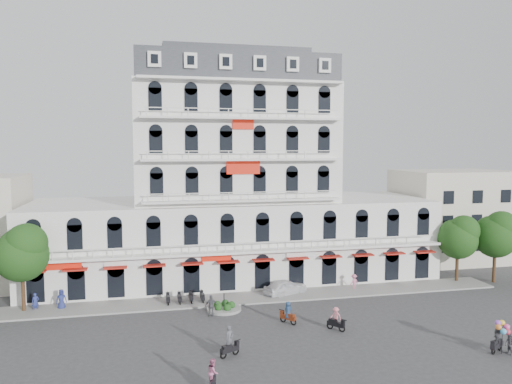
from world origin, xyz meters
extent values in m
plane|color=#38383A|center=(0.00, 0.00, 0.00)|extent=(120.00, 120.00, 0.00)
cube|color=gray|center=(0.00, 9.00, 0.08)|extent=(53.00, 4.00, 0.16)
cube|color=silver|center=(0.00, 18.00, 4.50)|extent=(45.00, 14.00, 9.00)
cube|color=silver|center=(0.00, 18.00, 15.50)|extent=(22.00, 12.00, 13.00)
cube|color=#2D3035|center=(0.00, 18.00, 23.50)|extent=(21.56, 11.76, 3.00)
cube|color=#2D3035|center=(0.00, 18.00, 25.40)|extent=(15.84, 8.64, 0.80)
cube|color=#AE1F15|center=(0.00, 10.50, 3.50)|extent=(40.50, 1.00, 0.15)
cube|color=red|center=(0.00, 11.88, 13.00)|extent=(3.50, 0.10, 1.40)
cube|color=beige|center=(30.00, 20.00, 6.00)|extent=(14.00, 10.00, 12.00)
cylinder|color=gray|center=(-3.00, 6.00, 0.12)|extent=(3.20, 3.20, 0.24)
cylinder|color=black|center=(-3.00, 6.00, 0.90)|extent=(0.08, 0.08, 1.40)
sphere|color=#1F4517|center=(-2.30, 6.00, 0.45)|extent=(0.70, 0.70, 0.70)
sphere|color=#1F4517|center=(-2.78, 6.66, 0.45)|extent=(0.70, 0.70, 0.70)
sphere|color=#1F4517|center=(-3.56, 6.42, 0.45)|extent=(0.70, 0.70, 0.70)
sphere|color=#1F4517|center=(-3.57, 5.60, 0.45)|extent=(0.70, 0.70, 0.70)
sphere|color=#1F4517|center=(-2.80, 5.33, 0.45)|extent=(0.70, 0.70, 0.70)
cylinder|color=#382314|center=(-21.00, 9.50, 1.87)|extent=(0.36, 0.36, 3.74)
sphere|color=#1A3D13|center=(-21.00, 9.50, 5.27)|extent=(4.76, 4.76, 4.76)
sphere|color=#1A3D13|center=(-20.50, 9.20, 6.38)|extent=(3.74, 3.74, 3.74)
sphere|color=#1A3D13|center=(-21.40, 9.80, 5.95)|extent=(3.40, 3.40, 3.40)
cylinder|color=#382314|center=(24.00, 10.00, 1.72)|extent=(0.36, 0.36, 3.43)
sphere|color=#1A3D13|center=(24.00, 10.00, 4.84)|extent=(4.37, 4.37, 4.37)
sphere|color=#1A3D13|center=(24.50, 9.70, 5.85)|extent=(3.43, 3.43, 3.43)
sphere|color=#1A3D13|center=(23.60, 10.30, 5.46)|extent=(3.12, 3.12, 3.12)
cylinder|color=#382314|center=(28.00, 9.00, 1.83)|extent=(0.36, 0.36, 3.65)
sphere|color=#1A3D13|center=(28.00, 9.00, 5.15)|extent=(4.65, 4.65, 4.65)
sphere|color=#1A3D13|center=(28.50, 8.70, 6.23)|extent=(3.65, 3.65, 3.65)
sphere|color=#1A3D13|center=(27.60, 9.30, 5.81)|extent=(3.32, 3.32, 3.32)
imported|color=white|center=(3.92, 9.50, 0.80)|extent=(5.08, 3.53, 1.61)
cube|color=black|center=(-4.20, -4.26, 0.55)|extent=(1.50, 0.99, 0.35)
torus|color=black|center=(-3.71, -4.01, 0.28)|extent=(0.59, 0.38, 0.60)
torus|color=black|center=(-4.69, -4.51, 0.28)|extent=(0.59, 0.38, 0.60)
imported|color=#525359|center=(-4.20, -4.26, 1.37)|extent=(0.80, 0.70, 1.85)
cube|color=black|center=(-6.06, -9.19, 0.55)|extent=(0.55, 1.53, 0.35)
torus|color=black|center=(-5.99, -8.65, 0.28)|extent=(0.20, 0.61, 0.60)
imported|color=#C1668E|center=(-6.06, -9.19, 1.30)|extent=(0.74, 0.90, 1.69)
cube|color=maroon|center=(1.82, 1.34, 0.55)|extent=(1.19, 1.41, 0.35)
torus|color=black|center=(1.48, 1.78, 0.28)|extent=(0.46, 0.55, 0.60)
torus|color=black|center=(2.15, 0.91, 0.28)|extent=(0.46, 0.55, 0.60)
imported|color=navy|center=(1.82, 1.34, 1.19)|extent=(0.81, 0.86, 1.48)
cube|color=black|center=(15.15, -7.78, 0.55)|extent=(1.48, 1.03, 0.35)
torus|color=black|center=(14.67, -8.05, 0.28)|extent=(0.58, 0.40, 0.60)
torus|color=black|center=(15.63, -7.51, 0.28)|extent=(0.58, 0.40, 0.60)
imported|color=#56575E|center=(15.15, -7.78, 1.35)|extent=(1.14, 0.90, 1.80)
cube|color=black|center=(5.21, -1.06, 0.55)|extent=(1.25, 1.36, 0.35)
torus|color=black|center=(5.57, -1.47, 0.28)|extent=(0.48, 0.53, 0.60)
torus|color=black|center=(4.85, -0.64, 0.28)|extent=(0.48, 0.53, 0.60)
imported|color=pink|center=(5.21, -1.06, 1.21)|extent=(1.07, 1.11, 1.52)
imported|color=navy|center=(-17.74, 9.50, 0.96)|extent=(1.05, 0.81, 1.92)
imported|color=#515258|center=(-4.36, 4.63, 0.97)|extent=(1.16, 0.53, 1.93)
imported|color=pink|center=(11.43, 9.50, 0.85)|extent=(1.25, 0.98, 1.71)
imported|color=navy|center=(-20.00, 9.50, 0.86)|extent=(0.74, 0.62, 1.73)
imported|color=#515158|center=(15.73, -8.39, 0.78)|extent=(0.62, 0.78, 1.56)
cylinder|color=black|center=(15.33, -8.09, 1.00)|extent=(0.04, 0.04, 2.00)
sphere|color=#E54C99|center=(15.68, -8.09, 2.00)|extent=(0.44, 0.44, 0.44)
sphere|color=yellow|center=(15.50, -7.78, 2.21)|extent=(0.44, 0.44, 0.44)
sphere|color=#994CD8|center=(15.15, -7.79, 2.23)|extent=(0.44, 0.44, 0.44)
sphere|color=orange|center=(14.98, -8.09, 2.04)|extent=(0.44, 0.44, 0.44)
sphere|color=#4CB2E5|center=(15.16, -8.39, 1.81)|extent=(0.44, 0.44, 0.44)
sphere|color=#D8334C|center=(15.51, -8.39, 1.76)|extent=(0.44, 0.44, 0.44)
camera|label=1|loc=(-9.92, -38.60, 15.08)|focal=35.00mm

